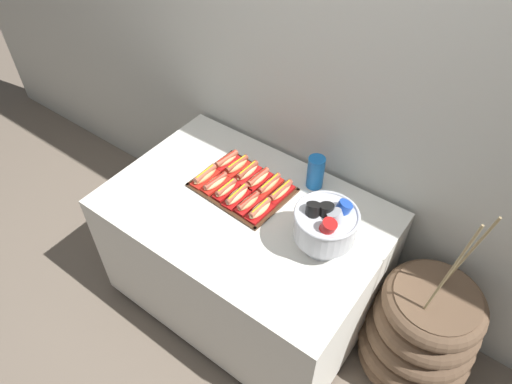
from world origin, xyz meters
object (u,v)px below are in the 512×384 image
at_px(hot_dog_0, 205,176).
at_px(hot_dog_6, 227,160).
at_px(hot_dog_1, 216,183).
at_px(hot_dog_11, 281,192).
at_px(punch_bowl, 326,224).
at_px(hot_dog_4, 248,203).
at_px(buffet_table, 246,254).
at_px(hot_dog_8, 247,172).
at_px(hot_dog_2, 226,189).
at_px(hot_dog_5, 260,210).
at_px(hot_dog_7, 237,166).
at_px(floor_vase, 420,331).
at_px(hot_dog_3, 237,196).
at_px(cup_stack, 316,172).
at_px(serving_tray, 242,188).
at_px(hot_dog_9, 258,179).
at_px(hot_dog_10, 269,185).

height_order(hot_dog_0, hot_dog_6, hot_dog_0).
xyz_separation_m(hot_dog_1, hot_dog_6, (-0.06, 0.17, 0.00)).
xyz_separation_m(hot_dog_11, punch_bowl, (0.34, -0.15, 0.12)).
height_order(hot_dog_4, punch_bowl, punch_bowl).
distance_m(buffet_table, hot_dog_1, 0.46).
relative_size(buffet_table, hot_dog_8, 8.05).
bearing_deg(hot_dog_8, hot_dog_1, -118.23).
bearing_deg(hot_dog_2, hot_dog_6, 128.49).
relative_size(hot_dog_5, punch_bowl, 0.57).
relative_size(hot_dog_5, hot_dog_7, 0.98).
height_order(hot_dog_2, hot_dog_11, hot_dog_11).
bearing_deg(hot_dog_1, hot_dog_2, -3.78).
height_order(floor_vase, hot_dog_2, floor_vase).
bearing_deg(hot_dog_5, hot_dog_7, 147.40).
height_order(hot_dog_4, hot_dog_11, hot_dog_4).
distance_m(hot_dog_4, punch_bowl, 0.44).
bearing_deg(hot_dog_3, hot_dog_1, 176.22).
xyz_separation_m(hot_dog_5, hot_dog_6, (-0.36, 0.19, -0.00)).
xyz_separation_m(hot_dog_2, cup_stack, (0.33, 0.32, 0.06)).
distance_m(serving_tray, hot_dog_4, 0.14).
relative_size(hot_dog_0, hot_dog_7, 1.04).
height_order(serving_tray, hot_dog_0, hot_dog_0).
bearing_deg(cup_stack, floor_vase, -10.29).
distance_m(floor_vase, hot_dog_2, 1.23).
xyz_separation_m(hot_dog_1, hot_dog_4, (0.22, -0.01, 0.00)).
bearing_deg(hot_dog_11, hot_dog_6, 176.22).
bearing_deg(hot_dog_8, buffet_table, -56.41).
height_order(buffet_table, punch_bowl, punch_bowl).
distance_m(serving_tray, cup_stack, 0.39).
relative_size(hot_dog_9, hot_dog_11, 1.01).
relative_size(buffet_table, hot_dog_1, 8.27).
xyz_separation_m(hot_dog_2, hot_dog_3, (0.07, -0.00, 0.00)).
xyz_separation_m(hot_dog_1, hot_dog_10, (0.24, 0.15, 0.00)).
xyz_separation_m(floor_vase, hot_dog_1, (-1.18, -0.18, 0.52)).
bearing_deg(hot_dog_2, hot_dog_10, 43.94).
bearing_deg(hot_dog_10, serving_tray, -147.53).
bearing_deg(hot_dog_10, hot_dog_6, 176.22).
bearing_deg(hot_dog_7, floor_vase, 0.68).
bearing_deg(hot_dog_5, hot_dog_8, 139.96).
bearing_deg(floor_vase, hot_dog_10, -178.25).
distance_m(hot_dog_4, hot_dog_10, 0.17).
distance_m(floor_vase, hot_dog_7, 1.28).
distance_m(buffet_table, hot_dog_8, 0.47).
xyz_separation_m(hot_dog_9, hot_dog_11, (0.15, -0.01, 0.00)).
height_order(hot_dog_6, hot_dog_7, hot_dog_7).
bearing_deg(hot_dog_6, hot_dog_3, -40.04).
bearing_deg(cup_stack, hot_dog_1, -141.75).
height_order(hot_dog_1, hot_dog_5, hot_dog_5).
bearing_deg(buffet_table, hot_dog_10, 81.72).
distance_m(floor_vase, hot_dog_9, 1.14).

